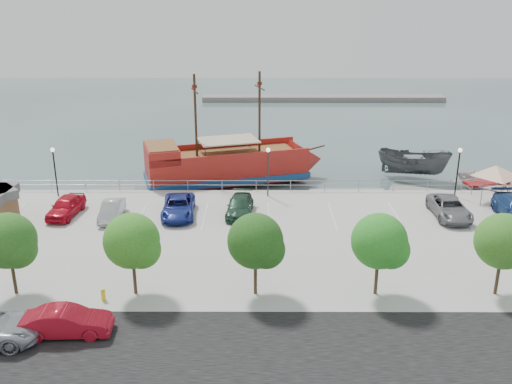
{
  "coord_description": "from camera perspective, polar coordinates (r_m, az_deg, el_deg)",
  "views": [
    {
      "loc": [
        -0.87,
        -39.3,
        16.95
      ],
      "look_at": [
        -1.0,
        2.0,
        2.0
      ],
      "focal_mm": 40.0,
      "sensor_mm": 36.0,
      "label": 1
    }
  ],
  "objects": [
    {
      "name": "parked_car_c",
      "position": [
        44.89,
        -7.77,
        -1.47
      ],
      "size": [
        2.73,
        5.4,
        1.46
      ],
      "primitive_type": "imported",
      "rotation": [
        0.0,
        0.0,
        0.06
      ],
      "color": "navy",
      "rests_on": "land_slab"
    },
    {
      "name": "tree_f",
      "position": [
        35.17,
        23.74,
        -4.74
      ],
      "size": [
        3.3,
        3.2,
        5.0
      ],
      "color": "#473321",
      "rests_on": "sidewalk"
    },
    {
      "name": "parked_car_b",
      "position": [
        45.27,
        -14.22,
        -1.8
      ],
      "size": [
        1.58,
        4.19,
        1.37
      ],
      "primitive_type": "imported",
      "rotation": [
        0.0,
        0.0,
        0.03
      ],
      "color": "#A2A4A5",
      "rests_on": "land_slab"
    },
    {
      "name": "tree_c",
      "position": [
        33.0,
        -12.1,
        -5.01
      ],
      "size": [
        3.3,
        3.2,
        5.0
      ],
      "color": "#473321",
      "rests_on": "sidewalk"
    },
    {
      "name": "lamp_post_right",
      "position": [
        50.78,
        19.6,
        2.71
      ],
      "size": [
        0.36,
        0.36,
        4.28
      ],
      "color": "black",
      "rests_on": "land_slab"
    },
    {
      "name": "patrol_boat",
      "position": [
        58.17,
        15.47,
        2.59
      ],
      "size": [
        7.52,
        5.04,
        2.72
      ],
      "primitive_type": "imported",
      "rotation": [
        0.0,
        0.0,
        1.2
      ],
      "color": "#4A4C4F",
      "rests_on": "ground"
    },
    {
      "name": "seawall_railing",
      "position": [
        49.89,
        1.17,
        0.67
      ],
      "size": [
        50.0,
        0.06,
        1.0
      ],
      "color": "gray",
      "rests_on": "land_slab"
    },
    {
      "name": "tree_d",
      "position": [
        32.26,
        0.2,
        -5.14
      ],
      "size": [
        3.3,
        3.2,
        5.0
      ],
      "color": "#473321",
      "rests_on": "sidewalk"
    },
    {
      "name": "street",
      "position": [
        28.82,
        1.96,
        -16.11
      ],
      "size": [
        100.0,
        8.0,
        0.04
      ],
      "primitive_type": "cube",
      "color": "black",
      "rests_on": "land_slab"
    },
    {
      "name": "parked_car_g",
      "position": [
        46.71,
        18.78,
        -1.52
      ],
      "size": [
        2.48,
        5.33,
        1.48
      ],
      "primitive_type": "imported",
      "rotation": [
        0.0,
        0.0,
        0.01
      ],
      "color": "slate",
      "rests_on": "land_slab"
    },
    {
      "name": "pirate_ship",
      "position": [
        54.52,
        -1.67,
        2.73
      ],
      "size": [
        17.94,
        9.49,
        11.11
      ],
      "rotation": [
        0.0,
        0.0,
        0.29
      ],
      "color": "#A41E17",
      "rests_on": "ground"
    },
    {
      "name": "street_sedan",
      "position": [
        31.47,
        -18.39,
        -12.22
      ],
      "size": [
        4.64,
        1.81,
        1.51
      ],
      "primitive_type": "imported",
      "rotation": [
        0.0,
        0.0,
        1.62
      ],
      "color": "#A91021",
      "rests_on": "street"
    },
    {
      "name": "fire_hydrant",
      "position": [
        34.1,
        -15.04,
        -9.86
      ],
      "size": [
        0.26,
        0.26,
        0.76
      ],
      "rotation": [
        0.0,
        0.0,
        -0.39
      ],
      "color": "yellow",
      "rests_on": "sidewalk"
    },
    {
      "name": "canopy_tent",
      "position": [
        50.87,
        22.93,
        2.44
      ],
      "size": [
        4.52,
        4.52,
        3.51
      ],
      "rotation": [
        0.0,
        0.0,
        -0.07
      ],
      "color": "slate",
      "rests_on": "land_slab"
    },
    {
      "name": "parked_car_d",
      "position": [
        44.75,
        -1.63,
        -1.42
      ],
      "size": [
        2.28,
        4.87,
        1.37
      ],
      "primitive_type": "imported",
      "rotation": [
        0.0,
        0.0,
        -0.08
      ],
      "color": "#21422F",
      "rests_on": "land_slab"
    },
    {
      "name": "lamp_post_mid",
      "position": [
        47.9,
        1.21,
        2.89
      ],
      "size": [
        0.36,
        0.36,
        4.28
      ],
      "color": "black",
      "rests_on": "land_slab"
    },
    {
      "name": "dock_west",
      "position": [
        53.66,
        -15.59,
        -0.19
      ],
      "size": [
        6.96,
        3.01,
        0.38
      ],
      "primitive_type": "cube",
      "rotation": [
        0.0,
        0.0,
        0.17
      ],
      "color": "slate",
      "rests_on": "ground"
    },
    {
      "name": "parked_car_a",
      "position": [
        46.89,
        -18.48,
        -1.36
      ],
      "size": [
        2.32,
        4.7,
        1.54
      ],
      "primitive_type": "imported",
      "rotation": [
        0.0,
        0.0,
        -0.11
      ],
      "color": "#B80C1D",
      "rests_on": "land_slab"
    },
    {
      "name": "tree_e",
      "position": [
        33.01,
        12.49,
        -5.03
      ],
      "size": [
        3.3,
        3.2,
        5.0
      ],
      "color": "#473321",
      "rests_on": "sidewalk"
    },
    {
      "name": "sidewalk",
      "position": [
        33.85,
        1.66,
        -10.13
      ],
      "size": [
        100.0,
        4.0,
        0.05
      ],
      "primitive_type": "cube",
      "color": "#A5A4A3",
      "rests_on": "land_slab"
    },
    {
      "name": "dock_east",
      "position": [
        53.97,
        17.05,
        -0.2
      ],
      "size": [
        7.5,
        4.49,
        0.41
      ],
      "primitive_type": "cube",
      "rotation": [
        0.0,
        0.0,
        -0.36
      ],
      "color": "gray",
      "rests_on": "ground"
    },
    {
      "name": "far_shore",
      "position": [
        96.53,
        6.73,
        9.29
      ],
      "size": [
        40.0,
        3.0,
        0.8
      ],
      "primitive_type": "cube",
      "color": "gray",
      "rests_on": "ground"
    },
    {
      "name": "ground",
      "position": [
        43.21,
        1.32,
        -4.65
      ],
      "size": [
        160.0,
        160.0,
        0.0
      ],
      "primitive_type": "plane",
      "color": "#3A484A"
    },
    {
      "name": "lamp_post_left",
      "position": [
        50.86,
        -19.53,
        2.74
      ],
      "size": [
        0.36,
        0.36,
        4.28
      ],
      "color": "black",
      "rests_on": "land_slab"
    },
    {
      "name": "tree_b",
      "position": [
        35.15,
        -23.36,
        -4.69
      ],
      "size": [
        3.3,
        3.2,
        5.0
      ],
      "color": "#473321",
      "rests_on": "sidewalk"
    },
    {
      "name": "dock_mid",
      "position": [
        52.29,
        9.18,
        -0.21
      ],
      "size": [
        6.9,
        2.1,
        0.39
      ],
      "primitive_type": "cube",
      "rotation": [
        0.0,
        0.0,
        0.02
      ],
      "color": "#969491",
      "rests_on": "ground"
    },
    {
      "name": "speedboat",
      "position": [
        56.14,
        21.94,
        0.49
      ],
      "size": [
        6.13,
        7.48,
        1.35
      ],
      "primitive_type": "imported",
      "rotation": [
        0.0,
        0.0,
        0.25
      ],
      "color": "silver",
      "rests_on": "ground"
    }
  ]
}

